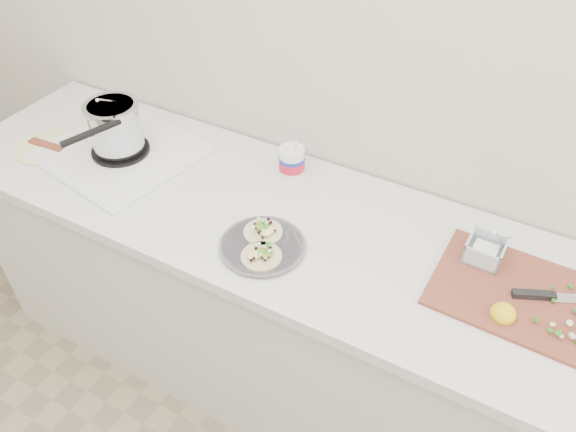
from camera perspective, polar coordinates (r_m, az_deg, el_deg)
The scene contains 6 objects.
counter at distance 2.07m, azimuth -0.06°, elevation -9.24°, with size 2.44×0.66×0.90m.
stove at distance 2.04m, azimuth -16.94°, elevation 7.80°, with size 0.57×0.54×0.24m.
taco_plate at distance 1.62m, azimuth -2.64°, elevation -2.83°, with size 0.25×0.25×0.04m.
tub at distance 1.86m, azimuth 0.46°, elevation 5.80°, with size 0.09×0.09×0.20m.
cutboard at distance 1.63m, azimuth 22.67°, elevation -6.87°, with size 0.47×0.34×0.07m.
bacon_plate at distance 2.20m, azimuth -23.30°, elevation 6.47°, with size 0.22×0.22×0.02m.
Camera 1 is at (0.64, 0.29, 2.05)m, focal length 35.00 mm.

